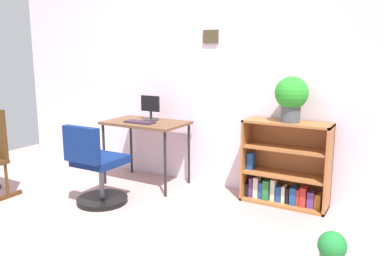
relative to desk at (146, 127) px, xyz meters
name	(u,v)px	position (x,y,z in m)	size (l,w,h in m)	color
ground_plane	(45,255)	(0.30, -1.74, -0.68)	(6.24, 6.24, 0.00)	tan
wall_back	(186,83)	(0.30, 0.41, 0.49)	(5.20, 0.12, 2.35)	silver
desk	(146,127)	(0.00, 0.00, 0.00)	(0.93, 0.58, 0.75)	brown
monitor	(150,108)	(0.00, 0.10, 0.21)	(0.25, 0.18, 0.29)	#262628
keyboard	(140,122)	(-0.01, -0.11, 0.07)	(0.35, 0.14, 0.02)	#331E31
office_chair	(97,171)	(-0.06, -0.77, -0.32)	(0.52, 0.55, 0.84)	black
bookshelf_low	(285,168)	(1.58, 0.21, -0.31)	(0.86, 0.30, 0.86)	#9D5D30
potted_plant_on_shelf	(291,96)	(1.62, 0.16, 0.43)	(0.32, 0.32, 0.44)	#474C51
potted_plant_floor	(332,252)	(2.25, -0.94, -0.51)	(0.20, 0.20, 0.32)	#B7B2A8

